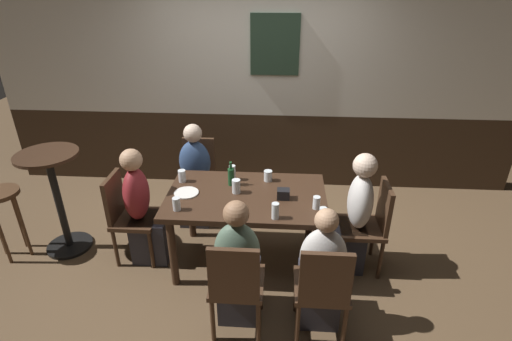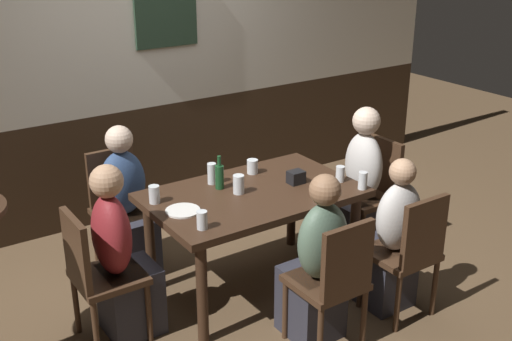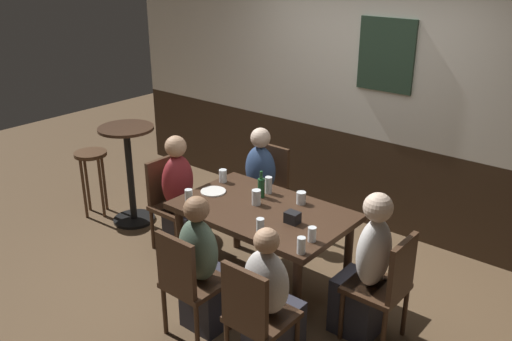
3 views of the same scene
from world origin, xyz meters
name	(u,v)px [view 1 (image 1 of 3)]	position (x,y,z in m)	size (l,w,h in m)	color
ground_plane	(247,260)	(0.00, 0.00, 0.00)	(12.00, 12.00, 0.00)	brown
wall_back	(258,86)	(0.00, 1.65, 1.30)	(6.40, 0.13, 2.60)	#332316
dining_table	(246,203)	(0.00, 0.00, 0.65)	(1.43, 0.89, 0.74)	#382316
chair_right_near	(323,287)	(0.63, -0.86, 0.50)	(0.40, 0.40, 0.88)	#422B1C
chair_head_east	(370,222)	(1.13, 0.00, 0.50)	(0.40, 0.40, 0.88)	#422B1C
chair_left_far	(198,173)	(-0.63, 0.86, 0.50)	(0.40, 0.40, 0.88)	#422B1C
chair_head_west	(127,213)	(-1.13, 0.00, 0.50)	(0.40, 0.40, 0.88)	#422B1C
chair_mid_near	(236,283)	(0.00, -0.86, 0.50)	(0.40, 0.40, 0.88)	#422B1C
person_right_near	(320,276)	(0.63, -0.69, 0.45)	(0.34, 0.37, 1.08)	#2D2D38
person_head_east	(352,221)	(0.97, 0.00, 0.50)	(0.37, 0.34, 1.17)	#2D2D38
person_left_far	(195,182)	(-0.63, 0.70, 0.47)	(0.34, 0.37, 1.12)	#2D2D38
person_head_west	(144,214)	(-0.97, 0.00, 0.49)	(0.37, 0.34, 1.15)	#2D2D38
person_mid_near	(238,271)	(0.00, -0.70, 0.47)	(0.34, 0.37, 1.11)	#2D2D38
pint_glass_amber	(182,177)	(-0.63, 0.20, 0.79)	(0.07, 0.07, 0.12)	silver
highball_clear	(316,203)	(0.61, -0.19, 0.79)	(0.06, 0.06, 0.11)	silver
pint_glass_stout	(268,176)	(0.18, 0.28, 0.79)	(0.08, 0.08, 0.10)	silver
pint_glass_pale	(323,215)	(0.65, -0.38, 0.79)	(0.06, 0.06, 0.12)	silver
beer_glass_half	(275,212)	(0.27, -0.36, 0.80)	(0.06, 0.06, 0.14)	silver
beer_glass_tall	(232,174)	(-0.16, 0.27, 0.80)	(0.06, 0.06, 0.15)	silver
tumbler_water	(236,187)	(-0.09, 0.03, 0.80)	(0.08, 0.08, 0.13)	silver
tumbler_short	(177,205)	(-0.56, -0.29, 0.79)	(0.07, 0.07, 0.11)	silver
beer_bottle_green	(231,176)	(-0.16, 0.17, 0.83)	(0.06, 0.06, 0.24)	#194723
plate_white_large	(186,193)	(-0.54, -0.02, 0.75)	(0.22, 0.22, 0.01)	white
condiment_caddy	(283,194)	(0.33, -0.05, 0.79)	(0.11, 0.09, 0.09)	black
side_bar_table	(57,195)	(-1.84, 0.08, 0.62)	(0.56, 0.56, 1.05)	black
bar_stool	(3,206)	(-2.29, -0.07, 0.56)	(0.34, 0.34, 0.72)	#513521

